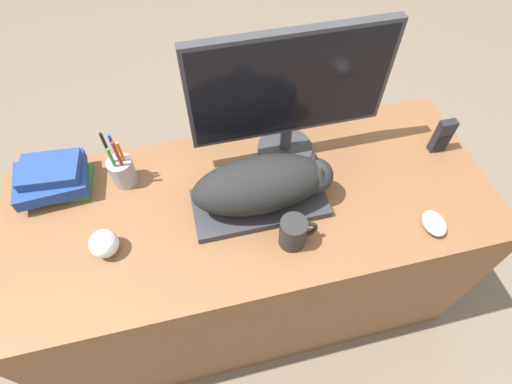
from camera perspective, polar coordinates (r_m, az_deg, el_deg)
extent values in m
plane|color=#6B5B4C|center=(1.75, 2.07, -22.97)|extent=(12.00, 12.00, 0.00)
cube|color=brown|center=(1.51, -0.45, -9.00)|extent=(1.48, 0.60, 0.72)
cube|color=#2D2D33|center=(1.18, 0.53, -1.58)|extent=(0.39, 0.18, 0.02)
ellipsoid|color=black|center=(1.11, 0.56, 1.06)|extent=(0.38, 0.17, 0.16)
sphere|color=#262626|center=(1.15, 8.48, 2.33)|extent=(0.10, 0.10, 0.10)
cone|color=#262626|center=(1.10, 9.21, 2.87)|extent=(0.04, 0.04, 0.04)
cone|color=#262626|center=(1.13, 8.37, 4.85)|extent=(0.04, 0.04, 0.04)
cylinder|color=#333338|center=(1.32, 4.15, 6.21)|extent=(0.18, 0.18, 0.02)
cylinder|color=#333338|center=(1.28, 4.30, 7.90)|extent=(0.04, 0.04, 0.10)
cube|color=#333338|center=(1.14, 4.95, 14.98)|extent=(0.58, 0.03, 0.34)
cube|color=black|center=(1.14, 5.08, 14.70)|extent=(0.56, 0.02, 0.31)
ellipsoid|color=silver|center=(1.24, 24.10, -4.11)|extent=(0.06, 0.09, 0.04)
cylinder|color=black|center=(1.09, 5.29, -5.79)|extent=(0.07, 0.07, 0.10)
torus|color=black|center=(1.10, 7.16, -5.38)|extent=(0.07, 0.01, 0.07)
cylinder|color=#939399|center=(1.28, -18.52, 2.79)|extent=(0.08, 0.08, 0.09)
cylinder|color=orange|center=(1.24, -18.46, 4.68)|extent=(0.01, 0.01, 0.13)
cylinder|color=#1E47B2|center=(1.24, -19.33, 5.28)|extent=(0.01, 0.01, 0.15)
cylinder|color=black|center=(1.23, -20.19, 5.07)|extent=(0.01, 0.01, 0.17)
cylinder|color=#338C38|center=(1.23, -19.61, 3.80)|extent=(0.01, 0.01, 0.13)
cylinder|color=#B21E1E|center=(1.22, -18.85, 4.31)|extent=(0.01, 0.01, 0.15)
sphere|color=silver|center=(1.16, -20.91, -6.90)|extent=(0.08, 0.08, 0.08)
cube|color=black|center=(1.42, 25.07, 7.27)|extent=(0.05, 0.03, 0.12)
cube|color=black|center=(1.42, 25.08, 6.34)|extent=(0.04, 0.00, 0.05)
cube|color=#2D6B38|center=(1.36, -26.33, 0.96)|extent=(0.20, 0.14, 0.03)
cube|color=navy|center=(1.34, -27.19, 1.68)|extent=(0.21, 0.17, 0.04)
cube|color=navy|center=(1.31, -27.38, 2.84)|extent=(0.18, 0.13, 0.03)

